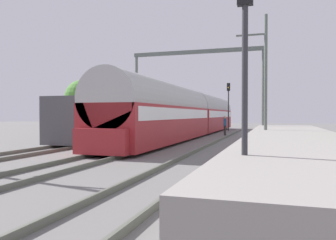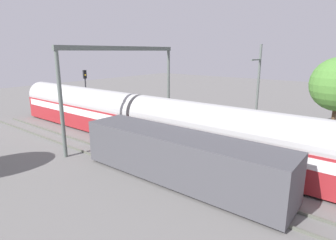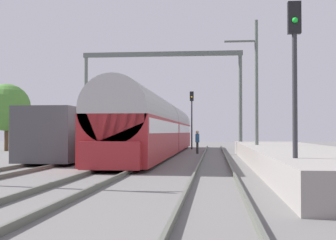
{
  "view_description": "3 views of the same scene",
  "coord_description": "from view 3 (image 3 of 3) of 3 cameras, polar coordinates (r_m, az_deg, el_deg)",
  "views": [
    {
      "loc": [
        6.9,
        -15.69,
        1.84
      ],
      "look_at": [
        0.0,
        6.25,
        1.47
      ],
      "focal_mm": 36.02,
      "sensor_mm": 36.0,
      "label": 1
    },
    {
      "loc": [
        -16.3,
        -2.62,
        7.46
      ],
      "look_at": [
        -0.02,
        10.31,
        2.31
      ],
      "focal_mm": 29.81,
      "sensor_mm": 36.0,
      "label": 2
    },
    {
      "loc": [
        4.02,
        -21.01,
        1.62
      ],
      "look_at": [
        0.0,
        19.89,
        2.68
      ],
      "focal_mm": 50.23,
      "sensor_mm": 36.0,
      "label": 3
    }
  ],
  "objects": [
    {
      "name": "ground",
      "position": [
        21.45,
        -5.24,
        -5.81
      ],
      "size": [
        120.0,
        120.0,
        0.0
      ],
      "primitive_type": "plane",
      "color": "slate"
    },
    {
      "name": "track_far_west",
      "position": [
        22.55,
        -15.36,
        -5.35
      ],
      "size": [
        1.52,
        60.0,
        0.16
      ],
      "color": "#595C51",
      "rests_on": "ground"
    },
    {
      "name": "track_west",
      "position": [
        21.44,
        -5.24,
        -5.6
      ],
      "size": [
        1.52,
        60.0,
        0.16
      ],
      "color": "#595C51",
      "rests_on": "ground"
    },
    {
      "name": "track_east",
      "position": [
        21.06,
        5.62,
        -5.67
      ],
      "size": [
        1.52,
        60.0,
        0.16
      ],
      "color": "#595C51",
      "rests_on": "ground"
    },
    {
      "name": "platform",
      "position": [
        23.35,
        15.05,
        -4.3
      ],
      "size": [
        4.4,
        28.0,
        0.9
      ],
      "color": "gray",
      "rests_on": "ground"
    },
    {
      "name": "passenger_train",
      "position": [
        34.51,
        -1.08,
        -0.9
      ],
      "size": [
        2.93,
        32.85,
        3.82
      ],
      "color": "maroon",
      "rests_on": "ground"
    },
    {
      "name": "freight_car",
      "position": [
        28.52,
        -10.77,
        -1.76
      ],
      "size": [
        2.8,
        13.0,
        2.7
      ],
      "color": "#47474C",
      "rests_on": "ground"
    },
    {
      "name": "person_crossing",
      "position": [
        35.34,
        3.58,
        -2.44
      ],
      "size": [
        0.31,
        0.44,
        1.73
      ],
      "rotation": [
        0.0,
        0.0,
        1.76
      ],
      "color": "#2D2D2D",
      "rests_on": "ground"
    },
    {
      "name": "railway_signal_near",
      "position": [
        13.6,
        15.12,
        5.9
      ],
      "size": [
        0.36,
        0.3,
        5.27
      ],
      "color": "#2D2D33",
      "rests_on": "ground"
    },
    {
      "name": "railway_signal_far",
      "position": [
        44.46,
        2.9,
        0.91
      ],
      "size": [
        0.36,
        0.3,
        5.47
      ],
      "color": "#2D2D33",
      "rests_on": "ground"
    },
    {
      "name": "catenary_gantry",
      "position": [
        36.5,
        -0.75,
        4.82
      ],
      "size": [
        12.44,
        0.28,
        7.86
      ],
      "color": "#59635D",
      "rests_on": "ground"
    },
    {
      "name": "catenary_pole_east_mid",
      "position": [
        27.12,
        10.59,
        3.89
      ],
      "size": [
        1.9,
        0.2,
        8.0
      ],
      "color": "#59635D",
      "rests_on": "ground"
    },
    {
      "name": "tree_west_background",
      "position": [
        42.66,
        -18.98,
        1.44
      ],
      "size": [
        4.06,
        4.06,
        5.77
      ],
      "color": "#4C3826",
      "rests_on": "ground"
    }
  ]
}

